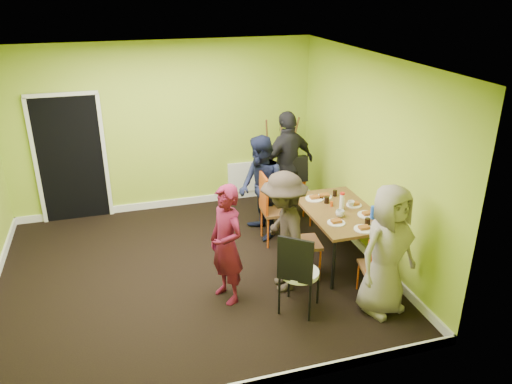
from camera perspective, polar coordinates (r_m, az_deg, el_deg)
ground at (r=6.88m, az=-7.36°, el=-9.11°), size 5.00×5.00×0.00m
room_walls at (r=6.45m, az=-8.08°, el=-1.50°), size 5.04×4.54×2.82m
dining_table at (r=6.93m, az=9.58°, el=-2.46°), size 0.90×1.50×0.75m
chair_left_far at (r=7.32m, az=1.78°, el=-1.44°), size 0.47×0.47×1.08m
chair_left_near at (r=6.51m, az=4.74°, el=-5.12°), size 0.47×0.47×1.03m
chair_back_end at (r=8.02m, az=4.43°, el=1.82°), size 0.45×0.53×1.05m
chair_front_end at (r=6.23m, az=13.76°, el=-8.02°), size 0.44×0.44×0.89m
chair_bentwood at (r=5.81m, az=4.83°, el=-8.87°), size 0.57×0.58×1.05m
easel at (r=8.70m, az=2.77°, el=3.67°), size 0.61×0.57×1.53m
plate_near_left at (r=7.20m, az=6.70°, el=-0.75°), size 0.26×0.26×0.01m
plate_near_right at (r=6.53m, az=9.15°, el=-3.49°), size 0.23×0.23×0.01m
plate_far_back at (r=7.28m, az=7.83°, el=-0.52°), size 0.21×0.21×0.01m
plate_far_front at (r=6.44m, az=12.23°, el=-4.16°), size 0.25×0.25×0.01m
plate_wall_back at (r=7.08m, az=11.13°, el=-1.48°), size 0.21×0.21×0.01m
plate_wall_front at (r=6.83m, az=12.61°, el=-2.56°), size 0.26×0.26×0.01m
thermos at (r=6.88m, az=9.79°, el=-1.14°), size 0.06×0.06×0.22m
blue_bottle at (r=6.71m, az=13.22°, el=-2.30°), size 0.07×0.07×0.18m
orange_bottle at (r=6.99m, az=8.64°, el=-1.35°), size 0.04×0.04×0.07m
glass_mid at (r=7.07m, az=8.08°, el=-0.91°), size 0.07×0.07×0.09m
glass_back at (r=7.32m, az=9.01°, el=-0.13°), size 0.06×0.06×0.09m
glass_front at (r=6.53m, az=12.62°, el=-3.35°), size 0.07×0.07×0.10m
cup_a at (r=6.70m, az=9.59°, el=-2.43°), size 0.12×0.12×0.09m
cup_b at (r=7.01m, az=10.80°, el=-1.35°), size 0.09×0.09×0.09m
person_standing at (r=5.96m, az=-3.38°, el=-6.02°), size 0.54×0.64×1.50m
person_left_far at (r=7.40m, az=0.58°, el=0.42°), size 0.69×0.84×1.58m
person_left_near at (r=6.16m, az=3.16°, el=-4.63°), size 0.70×1.07×1.57m
person_back_end at (r=8.07m, az=3.64°, el=3.09°), size 1.13×0.78×1.78m
person_front_end at (r=5.93m, az=14.76°, el=-6.48°), size 0.89×0.71×1.60m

